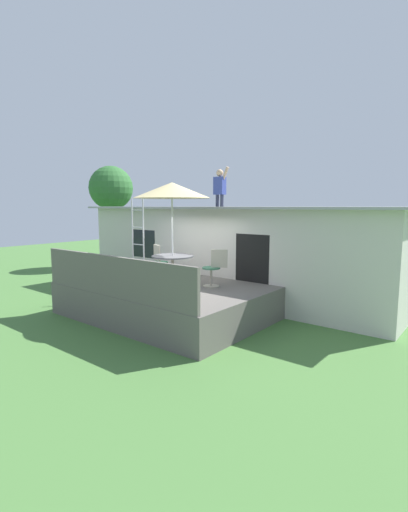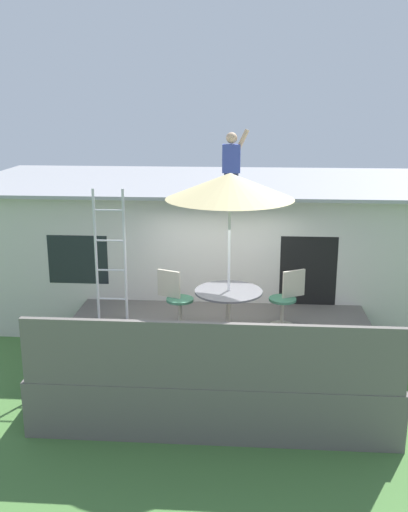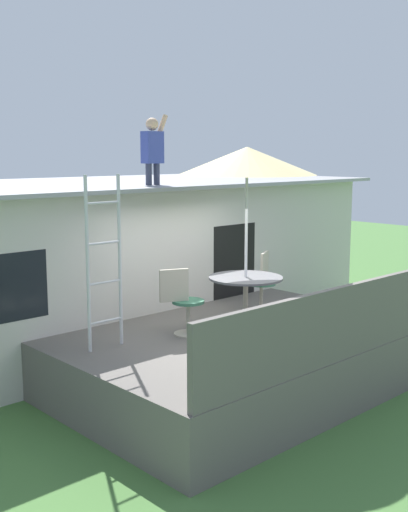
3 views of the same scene
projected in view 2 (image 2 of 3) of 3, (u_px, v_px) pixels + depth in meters
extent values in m
plane|color=#477538|center=(217.00, 384.00, 9.32)|extent=(40.00, 40.00, 0.00)
cube|color=beige|center=(226.00, 246.00, 12.43)|extent=(10.00, 4.00, 2.69)
cube|color=#99999E|center=(227.00, 181.00, 12.07)|extent=(10.50, 4.50, 0.06)
cube|color=black|center=(78.00, 259.00, 10.65)|extent=(1.10, 0.03, 0.90)
cube|color=black|center=(307.00, 291.00, 10.49)|extent=(1.00, 0.03, 2.00)
cube|color=#605B56|center=(217.00, 361.00, 9.22)|extent=(4.98, 3.43, 0.80)
cube|color=#605B56|center=(211.00, 356.00, 7.39)|extent=(4.88, 0.08, 0.90)
cylinder|color=#A59E8C|center=(228.00, 335.00, 9.15)|extent=(0.48, 0.48, 0.03)
cylinder|color=#A59E8C|center=(228.00, 314.00, 9.06)|extent=(0.07, 0.07, 0.71)
cylinder|color=#4C4C51|center=(229.00, 291.00, 8.97)|extent=(1.04, 1.04, 0.03)
cylinder|color=silver|center=(229.00, 262.00, 8.84)|extent=(0.04, 0.04, 2.40)
cone|color=beige|center=(230.00, 186.00, 8.54)|extent=(1.90, 1.90, 0.38)
cylinder|color=silver|center=(96.00, 255.00, 9.60)|extent=(0.04, 0.04, 2.20)
cylinder|color=silver|center=(125.00, 256.00, 9.56)|extent=(0.04, 0.04, 2.20)
cylinder|color=silver|center=(112.00, 299.00, 9.78)|extent=(0.48, 0.03, 0.03)
cylinder|color=silver|center=(111.00, 270.00, 9.65)|extent=(0.48, 0.03, 0.03)
cylinder|color=silver|center=(110.00, 241.00, 9.51)|extent=(0.48, 0.03, 0.03)
cylinder|color=silver|center=(108.00, 210.00, 9.38)|extent=(0.48, 0.03, 0.03)
cylinder|color=#33384C|center=(227.00, 182.00, 10.54)|extent=(0.10, 0.10, 0.34)
cylinder|color=#33384C|center=(236.00, 182.00, 10.53)|extent=(0.10, 0.10, 0.34)
cube|color=#384799|center=(231.00, 159.00, 10.43)|extent=(0.32, 0.20, 0.50)
sphere|color=tan|center=(232.00, 138.00, 10.33)|extent=(0.20, 0.20, 0.20)
cylinder|color=tan|center=(242.00, 141.00, 10.33)|extent=(0.26, 0.08, 0.44)
cylinder|color=#A59E8C|center=(180.00, 326.00, 9.53)|extent=(0.40, 0.40, 0.02)
cylinder|color=#A59E8C|center=(180.00, 313.00, 9.47)|extent=(0.06, 0.06, 0.44)
cylinder|color=#33664C|center=(180.00, 300.00, 9.41)|extent=(0.44, 0.44, 0.04)
cube|color=#A59E8C|center=(169.00, 284.00, 9.43)|extent=(0.38, 0.19, 0.44)
cylinder|color=#A59E8C|center=(282.00, 325.00, 9.54)|extent=(0.40, 0.40, 0.02)
cylinder|color=#A59E8C|center=(282.00, 313.00, 9.49)|extent=(0.06, 0.06, 0.44)
cylinder|color=#33664C|center=(283.00, 299.00, 9.43)|extent=(0.44, 0.44, 0.04)
cube|color=#A59E8C|center=(294.00, 284.00, 9.44)|extent=(0.37, 0.23, 0.44)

